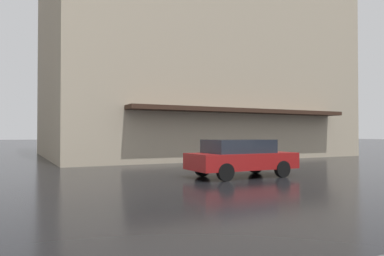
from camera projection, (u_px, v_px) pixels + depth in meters
name	position (u px, v px, depth m)	size (l,w,h in m)	color
car_red	(241.00, 157.00, 13.73)	(1.85, 4.10, 1.41)	maroon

